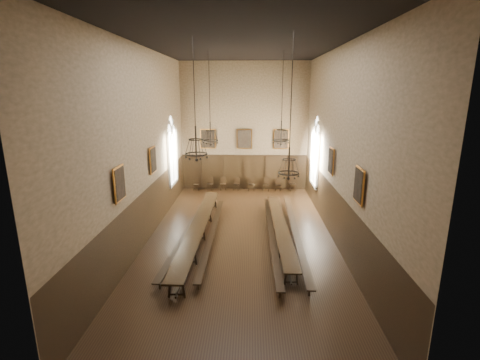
{
  "coord_description": "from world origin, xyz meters",
  "views": [
    {
      "loc": [
        0.45,
        -15.72,
        7.01
      ],
      "look_at": [
        -0.08,
        1.5,
        2.58
      ],
      "focal_mm": 26.0,
      "sensor_mm": 36.0,
      "label": 1
    }
  ],
  "objects_px": {
    "chair_0": "(196,186)",
    "chair_3": "(237,186)",
    "chair_5": "(266,187)",
    "chandelier_back_right": "(281,134)",
    "table_right": "(280,232)",
    "bench_right_outer": "(295,232)",
    "chair_4": "(251,187)",
    "chair_6": "(278,187)",
    "chandelier_front_left": "(196,147)",
    "chair_2": "(223,186)",
    "table_left": "(199,232)",
    "chandelier_back_left": "(210,134)",
    "chair_1": "(210,186)",
    "bench_left_outer": "(189,231)",
    "bench_right_inner": "(271,234)",
    "bench_left_inner": "(212,234)",
    "chandelier_front_right": "(289,163)",
    "chair_7": "(292,186)"
  },
  "relations": [
    {
      "from": "chair_1",
      "to": "chair_6",
      "type": "xyz_separation_m",
      "value": [
        4.92,
        -0.09,
        -0.02
      ]
    },
    {
      "from": "bench_left_outer",
      "to": "chair_0",
      "type": "bearing_deg",
      "value": 96.28
    },
    {
      "from": "bench_left_inner",
      "to": "chair_6",
      "type": "xyz_separation_m",
      "value": [
        3.82,
        8.59,
        -0.01
      ]
    },
    {
      "from": "chair_1",
      "to": "chair_3",
      "type": "relative_size",
      "value": 1.05
    },
    {
      "from": "chair_2",
      "to": "chandelier_front_left",
      "type": "distance_m",
      "value": 11.66
    },
    {
      "from": "bench_right_inner",
      "to": "chair_4",
      "type": "bearing_deg",
      "value": 96.43
    },
    {
      "from": "bench_right_inner",
      "to": "table_left",
      "type": "bearing_deg",
      "value": -178.08
    },
    {
      "from": "bench_left_inner",
      "to": "bench_right_inner",
      "type": "relative_size",
      "value": 0.91
    },
    {
      "from": "chair_1",
      "to": "chair_2",
      "type": "height_order",
      "value": "chair_1"
    },
    {
      "from": "chandelier_front_left",
      "to": "table_right",
      "type": "bearing_deg",
      "value": 31.05
    },
    {
      "from": "table_left",
      "to": "chandelier_front_left",
      "type": "height_order",
      "value": "chandelier_front_left"
    },
    {
      "from": "chair_0",
      "to": "chair_6",
      "type": "bearing_deg",
      "value": 3.2
    },
    {
      "from": "chair_7",
      "to": "bench_left_outer",
      "type": "bearing_deg",
      "value": -136.41
    },
    {
      "from": "bench_right_inner",
      "to": "chandelier_front_left",
      "type": "relative_size",
      "value": 2.28
    },
    {
      "from": "chair_0",
      "to": "chair_7",
      "type": "bearing_deg",
      "value": 4.07
    },
    {
      "from": "bench_left_outer",
      "to": "chandelier_front_right",
      "type": "height_order",
      "value": "chandelier_front_right"
    },
    {
      "from": "chair_5",
      "to": "chair_6",
      "type": "distance_m",
      "value": 0.85
    },
    {
      "from": "bench_right_inner",
      "to": "chandelier_back_left",
      "type": "height_order",
      "value": "chandelier_back_left"
    },
    {
      "from": "table_right",
      "to": "chair_5",
      "type": "bearing_deg",
      "value": 92.25
    },
    {
      "from": "bench_left_outer",
      "to": "chair_2",
      "type": "distance_m",
      "value": 8.51
    },
    {
      "from": "chair_3",
      "to": "chair_6",
      "type": "distance_m",
      "value": 3.0
    },
    {
      "from": "chair_5",
      "to": "chandelier_front_left",
      "type": "relative_size",
      "value": 0.21
    },
    {
      "from": "table_left",
      "to": "chair_1",
      "type": "bearing_deg",
      "value": 93.05
    },
    {
      "from": "chair_5",
      "to": "chandelier_back_right",
      "type": "height_order",
      "value": "chandelier_back_right"
    },
    {
      "from": "bench_left_outer",
      "to": "chair_2",
      "type": "height_order",
      "value": "chair_2"
    },
    {
      "from": "chair_5",
      "to": "chandelier_back_right",
      "type": "relative_size",
      "value": 0.2
    },
    {
      "from": "chair_3",
      "to": "chair_5",
      "type": "distance_m",
      "value": 2.15
    },
    {
      "from": "table_right",
      "to": "bench_right_outer",
      "type": "distance_m",
      "value": 0.72
    },
    {
      "from": "chair_0",
      "to": "chair_3",
      "type": "relative_size",
      "value": 1.01
    },
    {
      "from": "chandelier_front_left",
      "to": "chair_2",
      "type": "bearing_deg",
      "value": 89.0
    },
    {
      "from": "bench_left_outer",
      "to": "chair_0",
      "type": "distance_m",
      "value": 8.4
    },
    {
      "from": "chair_4",
      "to": "chandelier_back_right",
      "type": "height_order",
      "value": "chandelier_back_right"
    },
    {
      "from": "chair_4",
      "to": "chair_5",
      "type": "xyz_separation_m",
      "value": [
        1.07,
        0.0,
        -0.01
      ]
    },
    {
      "from": "chandelier_front_right",
      "to": "table_left",
      "type": "bearing_deg",
      "value": 144.86
    },
    {
      "from": "chair_0",
      "to": "chair_4",
      "type": "relative_size",
      "value": 0.91
    },
    {
      "from": "table_left",
      "to": "chandelier_front_right",
      "type": "height_order",
      "value": "chandelier_front_right"
    },
    {
      "from": "bench_right_inner",
      "to": "chair_7",
      "type": "relative_size",
      "value": 10.12
    },
    {
      "from": "bench_left_outer",
      "to": "chandelier_back_left",
      "type": "distance_m",
      "value": 5.09
    },
    {
      "from": "chandelier_back_right",
      "to": "chandelier_front_right",
      "type": "xyz_separation_m",
      "value": [
        -0.18,
        -5.82,
        -0.37
      ]
    },
    {
      "from": "chandelier_back_left",
      "to": "chandelier_back_right",
      "type": "height_order",
      "value": "same"
    },
    {
      "from": "chair_1",
      "to": "chair_3",
      "type": "distance_m",
      "value": 1.93
    },
    {
      "from": "table_left",
      "to": "chandelier_back_left",
      "type": "relative_size",
      "value": 2.31
    },
    {
      "from": "bench_left_outer",
      "to": "chair_4",
      "type": "distance_m",
      "value": 8.87
    },
    {
      "from": "bench_right_outer",
      "to": "chandelier_front_right",
      "type": "bearing_deg",
      "value": -103.7
    },
    {
      "from": "chandelier_back_left",
      "to": "chandelier_back_right",
      "type": "relative_size",
      "value": 0.99
    },
    {
      "from": "chandelier_back_right",
      "to": "table_right",
      "type": "bearing_deg",
      "value": -93.05
    },
    {
      "from": "bench_right_inner",
      "to": "table_right",
      "type": "bearing_deg",
      "value": 23.77
    },
    {
      "from": "chair_1",
      "to": "chandelier_front_right",
      "type": "distance_m",
      "value": 13.01
    },
    {
      "from": "table_left",
      "to": "chandelier_front_right",
      "type": "xyz_separation_m",
      "value": [
        3.89,
        -2.74,
        3.97
      ]
    },
    {
      "from": "chandelier_back_left",
      "to": "chair_4",
      "type": "bearing_deg",
      "value": 70.61
    }
  ]
}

